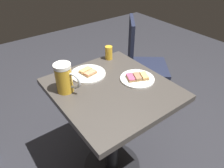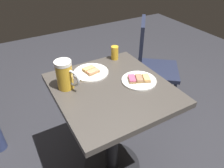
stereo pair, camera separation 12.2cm
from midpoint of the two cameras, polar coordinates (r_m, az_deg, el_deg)
The scene contains 7 objects.
ground_plane at distance 1.80m, azimuth -2.08°, elevation -21.37°, with size 6.00×6.00×0.00m, color #28282D.
cafe_table at distance 1.35m, azimuth -2.60°, elevation -7.54°, with size 0.65×0.70×0.78m.
plate_near at distance 1.29m, azimuth 4.21°, elevation 1.51°, with size 0.21×0.21×0.03m.
plate_far at distance 1.36m, azimuth -9.10°, elevation 2.80°, with size 0.22×0.22×0.03m.
beer_mug at distance 1.19m, azimuth -15.63°, elevation 1.43°, with size 0.10×0.15×0.17m.
beer_glass_small at distance 1.50m, azimuth -3.23°, elevation 8.38°, with size 0.05×0.05×0.10m, color gold.
cafe_chair at distance 2.01m, azimuth 6.05°, elevation 6.12°, with size 0.53×0.53×0.93m.
Camera 1 is at (-0.60, -0.80, 1.50)m, focal length 33.71 mm.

